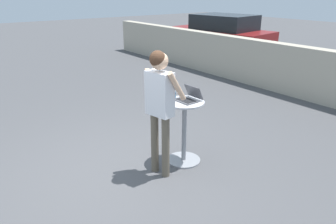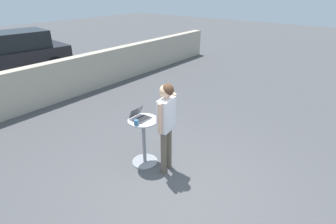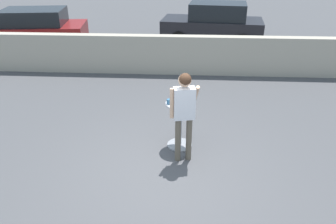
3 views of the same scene
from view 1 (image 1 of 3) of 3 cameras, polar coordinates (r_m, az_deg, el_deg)
ground_plane at (r=4.86m, az=-8.08°, el=-10.71°), size 50.00×50.00×0.00m
pavement_kerb at (r=8.37m, az=25.62°, el=5.52°), size 17.97×0.35×1.23m
cafe_table at (r=4.93m, az=2.83°, el=-3.06°), size 0.58×0.58×0.98m
laptop at (r=4.80m, az=3.59°, el=2.56°), size 0.33×0.33×0.21m
coffee_mug at (r=4.89m, az=0.83°, el=2.96°), size 0.12×0.09×0.10m
standing_person at (r=4.37m, az=-1.48°, el=2.46°), size 0.53×0.44×1.79m
parked_car_further_down at (r=13.74m, az=9.10°, el=13.25°), size 4.43×2.43×1.56m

